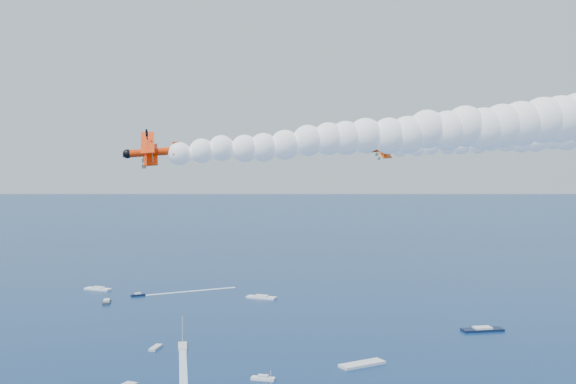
# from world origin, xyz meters

# --- Properties ---
(biplane_lead) EXTENTS (8.65, 9.94, 7.08)m
(biplane_lead) POSITION_xyz_m (18.07, 41.17, 56.05)
(biplane_lead) COLOR #D93804
(biplane_trail) EXTENTS (9.55, 10.72, 7.36)m
(biplane_trail) POSITION_xyz_m (-4.76, -0.59, 55.40)
(biplane_trail) COLOR #F73105
(smoke_trail_lead) EXTENTS (68.61, 45.64, 11.99)m
(smoke_trail_lead) POSITION_xyz_m (49.18, 51.89, 58.58)
(smoke_trail_lead) COLOR white
(smoke_trail_trail) EXTENTS (68.91, 52.75, 11.99)m
(smoke_trail_trail) POSITION_xyz_m (25.43, 12.50, 57.93)
(smoke_trail_trail) COLOR white
(spectator_boats) EXTENTS (223.27, 160.18, 0.70)m
(spectator_boats) POSITION_xyz_m (-7.45, 107.84, 0.35)
(spectator_boats) COLOR black
(spectator_boats) RESTS_ON ground
(boat_wakes) EXTENTS (78.31, 148.05, 0.04)m
(boat_wakes) POSITION_xyz_m (-48.06, 114.08, 0.03)
(boat_wakes) COLOR white
(boat_wakes) RESTS_ON ground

